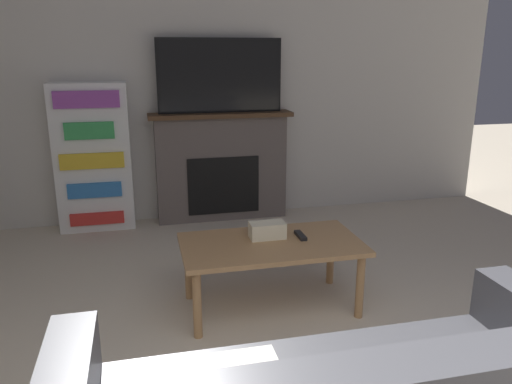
{
  "coord_description": "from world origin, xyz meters",
  "views": [
    {
      "loc": [
        -0.78,
        -0.52,
        1.57
      ],
      "look_at": [
        -0.06,
        2.58,
        0.66
      ],
      "focal_mm": 35.0,
      "sensor_mm": 36.0,
      "label": 1
    }
  ],
  "objects_px": {
    "bookshelf": "(93,158)",
    "coffee_table": "(271,250)",
    "tv": "(220,76)",
    "fireplace": "(221,166)"
  },
  "relations": [
    {
      "from": "tv",
      "to": "coffee_table",
      "type": "xyz_separation_m",
      "value": [
        0.01,
        -1.8,
        -0.96
      ]
    },
    {
      "from": "tv",
      "to": "bookshelf",
      "type": "bearing_deg",
      "value": -179.83
    },
    {
      "from": "bookshelf",
      "to": "fireplace",
      "type": "bearing_deg",
      "value": 1.15
    },
    {
      "from": "tv",
      "to": "bookshelf",
      "type": "height_order",
      "value": "tv"
    },
    {
      "from": "bookshelf",
      "to": "coffee_table",
      "type": "bearing_deg",
      "value": -57.24
    },
    {
      "from": "tv",
      "to": "coffee_table",
      "type": "distance_m",
      "value": 2.04
    },
    {
      "from": "fireplace",
      "to": "bookshelf",
      "type": "height_order",
      "value": "bookshelf"
    },
    {
      "from": "fireplace",
      "to": "tv",
      "type": "distance_m",
      "value": 0.84
    },
    {
      "from": "fireplace",
      "to": "bookshelf",
      "type": "xyz_separation_m",
      "value": [
        -1.15,
        -0.02,
        0.14
      ]
    },
    {
      "from": "tv",
      "to": "coffee_table",
      "type": "relative_size",
      "value": 1.03
    }
  ]
}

